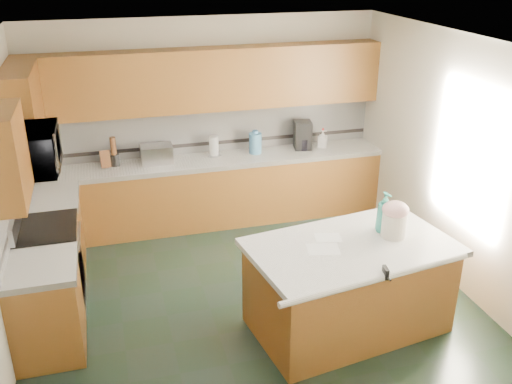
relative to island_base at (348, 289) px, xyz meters
name	(u,v)px	position (x,y,z in m)	size (l,w,h in m)	color
floor	(251,302)	(-0.81, 0.64, -0.43)	(4.60, 4.60, 0.00)	black
ceiling	(250,45)	(-0.81, 0.64, 2.27)	(4.60, 4.60, 0.00)	white
wall_back	(206,120)	(-0.81, 2.96, 0.92)	(4.60, 0.04, 2.70)	silver
wall_front	(348,328)	(-0.81, -1.68, 0.92)	(4.60, 0.04, 2.70)	silver
wall_right	(459,163)	(1.51, 0.64, 0.92)	(0.04, 4.60, 2.70)	silver
back_base_cab	(213,193)	(-0.81, 2.64, 0.00)	(4.60, 0.60, 0.86)	#4C280C
back_countertop	(212,161)	(-0.81, 2.64, 0.46)	(4.60, 0.64, 0.06)	white
back_upper_cab	(207,79)	(-0.81, 2.78, 1.51)	(4.60, 0.33, 0.78)	#4C280C
back_backsplash	(207,129)	(-0.81, 2.93, 0.81)	(4.60, 0.02, 0.63)	silver
back_accent_band	(207,143)	(-0.81, 2.92, 0.61)	(4.60, 0.01, 0.05)	black
left_base_cab_rear	(55,235)	(-2.81, 1.93, 0.00)	(0.60, 0.82, 0.86)	#4C280C
left_counter_rear	(49,199)	(-2.81, 1.93, 0.46)	(0.64, 0.82, 0.06)	white
left_base_cab_front	(47,311)	(-2.81, 0.40, 0.00)	(0.60, 0.72, 0.86)	#4C280C
left_counter_front	(39,268)	(-2.81, 0.40, 0.46)	(0.64, 0.72, 0.06)	white
left_backsplash	(8,200)	(-3.10, 1.19, 0.81)	(0.02, 2.30, 0.63)	silver
left_accent_band	(12,218)	(-3.09, 1.19, 0.61)	(0.01, 2.30, 0.05)	black
left_upper_cab_rear	(22,105)	(-2.95, 2.07, 1.51)	(0.33, 1.09, 0.78)	#4C280C
left_upper_cab_front	(2,157)	(-2.95, 0.40, 1.51)	(0.33, 0.72, 0.78)	#4C280C
range_body	(51,269)	(-2.81, 1.14, 0.01)	(0.60, 0.76, 0.88)	#B7B7BC
range_oven_door	(81,269)	(-2.52, 1.14, -0.03)	(0.02, 0.68, 0.55)	black
range_cooktop	(44,229)	(-2.81, 1.14, 0.47)	(0.62, 0.78, 0.04)	black
range_handle	(79,236)	(-2.49, 1.14, 0.35)	(0.02, 0.02, 0.66)	#B7B7BC
range_backguard	(15,222)	(-3.07, 1.14, 0.59)	(0.06, 0.76, 0.18)	#B7B7BC
microwave	(31,151)	(-2.81, 1.14, 1.30)	(0.73, 0.50, 0.41)	#B7B7BC
island_base	(348,289)	(0.00, 0.00, 0.00)	(1.81, 1.04, 0.86)	#4C280C
island_top	(352,247)	(0.00, 0.00, 0.46)	(1.91, 1.14, 0.06)	white
island_bullnose	(379,279)	(0.00, -0.57, 0.46)	(0.06, 0.06, 1.91)	white
treat_jar	(394,225)	(0.45, 0.05, 0.61)	(0.23, 0.23, 0.25)	silver
treat_jar_lid	(396,210)	(0.45, 0.05, 0.77)	(0.25, 0.25, 0.16)	#DEA5A6
treat_jar_knob	(396,205)	(0.45, 0.05, 0.83)	(0.03, 0.03, 0.08)	tan
treat_jar_knob_end_l	(392,205)	(0.41, 0.05, 0.83)	(0.04, 0.04, 0.04)	tan
treat_jar_knob_end_r	(400,204)	(0.49, 0.05, 0.83)	(0.04, 0.04, 0.04)	tan
soap_bottle_island	(384,212)	(0.40, 0.17, 0.70)	(0.16, 0.16, 0.41)	teal
paper_sheet_a	(323,249)	(-0.29, -0.01, 0.49)	(0.30, 0.22, 0.00)	white
paper_sheet_b	(328,238)	(-0.16, 0.19, 0.49)	(0.25, 0.19, 0.00)	white
clamp_body	(385,272)	(0.07, -0.55, 0.50)	(0.03, 0.11, 0.10)	black
clamp_handle	(389,278)	(0.07, -0.61, 0.48)	(0.02, 0.02, 0.07)	black
knife_block	(105,159)	(-2.16, 2.69, 0.60)	(0.12, 0.10, 0.22)	#472814
utensil_crock	(115,160)	(-2.05, 2.72, 0.57)	(0.12, 0.12, 0.15)	black
utensil_bundle	(113,146)	(-2.05, 2.72, 0.76)	(0.07, 0.07, 0.23)	#472814
toaster_oven	(157,154)	(-1.51, 2.69, 0.61)	(0.40, 0.27, 0.23)	#B7B7BC
toaster_oven_door	(158,157)	(-1.51, 2.56, 0.61)	(0.36, 0.01, 0.19)	black
paper_towel	(214,146)	(-0.76, 2.74, 0.63)	(0.12, 0.12, 0.27)	white
paper_towel_base	(214,155)	(-0.76, 2.74, 0.50)	(0.18, 0.18, 0.01)	#B7B7BC
water_jug	(255,143)	(-0.20, 2.70, 0.63)	(0.17, 0.17, 0.28)	#58A0D1
water_jug_neck	(255,132)	(-0.20, 2.70, 0.79)	(0.08, 0.08, 0.04)	#58A0D1
coffee_maker	(303,135)	(0.48, 2.72, 0.68)	(0.22, 0.25, 0.38)	black
coffee_carafe	(304,144)	(0.48, 2.66, 0.57)	(0.16, 0.16, 0.16)	black
soap_bottle_back	(323,139)	(0.76, 2.69, 0.61)	(0.11, 0.11, 0.24)	white
soap_back_cap	(323,129)	(0.76, 2.69, 0.75)	(0.02, 0.02, 0.03)	red
window_light_proxy	(470,157)	(1.48, 0.44, 1.07)	(0.02, 1.40, 1.10)	white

